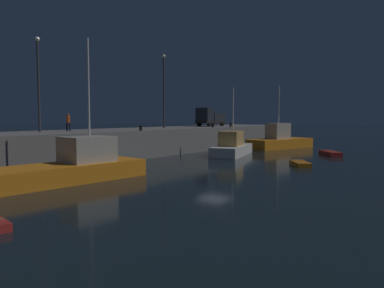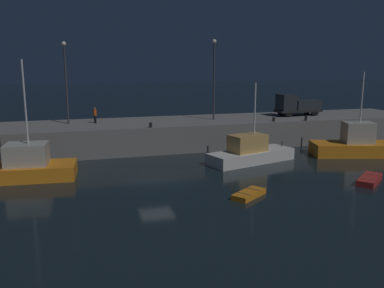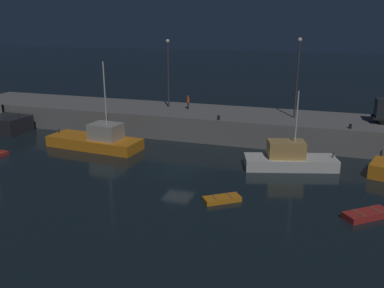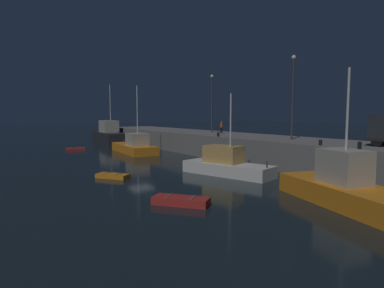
{
  "view_description": "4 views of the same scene",
  "coord_description": "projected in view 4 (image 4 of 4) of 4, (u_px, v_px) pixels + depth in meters",
  "views": [
    {
      "loc": [
        -25.18,
        -16.24,
        4.03
      ],
      "look_at": [
        1.31,
        3.12,
        1.69
      ],
      "focal_mm": 35.72,
      "sensor_mm": 36.0,
      "label": 1
    },
    {
      "loc": [
        -5.63,
        -28.85,
        8.8
      ],
      "look_at": [
        3.64,
        2.85,
        2.19
      ],
      "focal_mm": 37.99,
      "sensor_mm": 36.0,
      "label": 2
    },
    {
      "loc": [
        11.69,
        -31.92,
        12.78
      ],
      "look_at": [
        0.41,
        2.88,
        1.74
      ],
      "focal_mm": 37.81,
      "sensor_mm": 36.0,
      "label": 3
    },
    {
      "loc": [
        31.48,
        -14.49,
        5.31
      ],
      "look_at": [
        3.1,
        4.41,
        2.21
      ],
      "focal_mm": 30.77,
      "sensor_mm": 36.0,
      "label": 4
    }
  ],
  "objects": [
    {
      "name": "fishing_boat_white",
      "position": [
        135.0,
        146.0,
        45.29
      ],
      "size": [
        10.42,
        4.24,
        9.07
      ],
      "color": "orange",
      "rests_on": "ground"
    },
    {
      "name": "pier_quay",
      "position": [
        235.0,
        145.0,
        41.65
      ],
      "size": [
        66.47,
        8.44,
        2.72
      ],
      "color": "slate",
      "rests_on": "ground"
    },
    {
      "name": "ground_plane",
      "position": [
        141.0,
        165.0,
        34.57
      ],
      "size": [
        320.0,
        320.0,
        0.0
      ],
      "primitive_type": "plane",
      "color": "black"
    },
    {
      "name": "fishing_trawler_red",
      "position": [
        348.0,
        189.0,
        19.1
      ],
      "size": [
        10.0,
        5.72,
        7.97
      ],
      "color": "orange",
      "rests_on": "ground"
    },
    {
      "name": "dockworker",
      "position": [
        221.0,
        126.0,
        44.74
      ],
      "size": [
        0.37,
        0.42,
        1.64
      ],
      "color": "black",
      "rests_on": "pier_quay"
    },
    {
      "name": "bollard_west",
      "position": [
        320.0,
        143.0,
        27.49
      ],
      "size": [
        0.28,
        0.28,
        0.45
      ],
      "primitive_type": "cylinder",
      "color": "black",
      "rests_on": "pier_quay"
    },
    {
      "name": "bollard_east",
      "position": [
        218.0,
        134.0,
        38.28
      ],
      "size": [
        0.28,
        0.28,
        0.47
      ],
      "primitive_type": "cylinder",
      "color": "black",
      "rests_on": "pier_quay"
    },
    {
      "name": "fishing_boat_blue",
      "position": [
        226.0,
        164.0,
        28.85
      ],
      "size": [
        8.63,
        4.81,
        7.09
      ],
      "color": "silver",
      "rests_on": "ground"
    },
    {
      "name": "rowboat_white_mid",
      "position": [
        181.0,
        201.0,
        19.35
      ],
      "size": [
        3.36,
        3.03,
        0.49
      ],
      "color": "#B22823",
      "rests_on": "ground"
    },
    {
      "name": "dinghy_orange_near",
      "position": [
        113.0,
        176.0,
        27.39
      ],
      "size": [
        2.89,
        2.52,
        0.4
      ],
      "color": "orange",
      "rests_on": "ground"
    },
    {
      "name": "fishing_boat_orange",
      "position": [
        109.0,
        135.0,
        61.49
      ],
      "size": [
        12.82,
        4.66,
        10.7
      ],
      "color": "#232328",
      "rests_on": "ground"
    },
    {
      "name": "lamp_post_west",
      "position": [
        212.0,
        99.0,
        46.8
      ],
      "size": [
        0.44,
        0.44,
        8.16
      ],
      "color": "#38383D",
      "rests_on": "pier_quay"
    },
    {
      "name": "dinghy_red_small",
      "position": [
        76.0,
        149.0,
        48.87
      ],
      "size": [
        1.53,
        2.88,
        0.36
      ],
      "color": "#B22823",
      "rests_on": "ground"
    },
    {
      "name": "lamp_post_east",
      "position": [
        293.0,
        91.0,
        33.49
      ],
      "size": [
        0.44,
        0.44,
        8.54
      ],
      "color": "#38383D",
      "rests_on": "pier_quay"
    },
    {
      "name": "bollard_central",
      "position": [
        360.0,
        146.0,
        24.27
      ],
      "size": [
        0.28,
        0.28,
        0.56
      ],
      "primitive_type": "cylinder",
      "color": "black",
      "rests_on": "pier_quay"
    }
  ]
}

